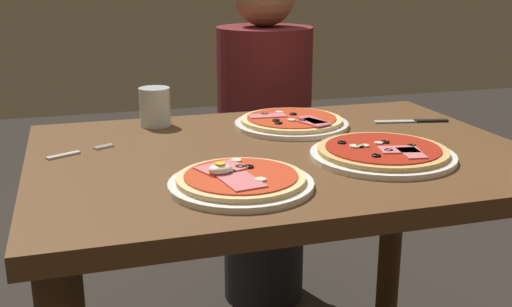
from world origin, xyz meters
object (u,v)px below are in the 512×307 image
object	(u,v)px
water_glass_near	(155,109)
fork	(76,153)
dining_table	(281,206)
pizza_across_left	(292,122)
pizza_across_right	(383,153)
diner_person	(264,149)
knife	(417,121)
pizza_foreground	(240,181)

from	to	relation	value
water_glass_near	fork	world-z (taller)	water_glass_near
dining_table	water_glass_near	world-z (taller)	water_glass_near
pizza_across_left	pizza_across_right	distance (m)	0.33
fork	diner_person	bearing A→B (deg)	44.64
water_glass_near	knife	distance (m)	0.68
pizza_across_left	knife	bearing A→B (deg)	-8.05
knife	diner_person	world-z (taller)	diner_person
dining_table	diner_person	size ratio (longest dim) A/B	0.92
pizza_across_right	dining_table	bearing A→B (deg)	146.86
knife	pizza_across_right	bearing A→B (deg)	-131.94
pizza_across_left	knife	xyz separation A→B (m)	(0.33, -0.05, -0.01)
dining_table	fork	xyz separation A→B (m)	(-0.44, 0.10, 0.14)
pizza_across_right	diner_person	size ratio (longest dim) A/B	0.26
pizza_foreground	pizza_across_right	distance (m)	0.35
pizza_foreground	diner_person	bearing A→B (deg)	69.99
fork	diner_person	size ratio (longest dim) A/B	0.12
dining_table	pizza_across_right	world-z (taller)	pizza_across_right
pizza_foreground	pizza_across_right	world-z (taller)	pizza_foreground
diner_person	water_glass_near	bearing A→B (deg)	44.33
dining_table	pizza_foreground	world-z (taller)	pizza_foreground
pizza_foreground	knife	size ratio (longest dim) A/B	1.38
pizza_foreground	fork	bearing A→B (deg)	132.50
water_glass_near	diner_person	world-z (taller)	diner_person
pizza_foreground	diner_person	distance (m)	1.01
pizza_foreground	knife	world-z (taller)	pizza_foreground
dining_table	water_glass_near	distance (m)	0.43
water_glass_near	knife	size ratio (longest dim) A/B	0.51
dining_table	knife	distance (m)	0.47
knife	fork	bearing A→B (deg)	-176.94
dining_table	pizza_foreground	size ratio (longest dim) A/B	4.04
pizza_foreground	fork	world-z (taller)	pizza_foreground
fork	pizza_across_right	bearing A→B (deg)	-19.63
water_glass_near	pizza_across_right	bearing A→B (deg)	-45.39
pizza_foreground	pizza_across_right	xyz separation A→B (m)	(0.34, 0.09, -0.00)
pizza_across_left	diner_person	world-z (taller)	diner_person
pizza_across_left	fork	bearing A→B (deg)	-170.07
dining_table	pizza_foreground	bearing A→B (deg)	-125.87
pizza_across_left	knife	size ratio (longest dim) A/B	1.49
pizza_across_left	dining_table	bearing A→B (deg)	-115.74
pizza_across_right	fork	distance (m)	0.66
pizza_across_left	water_glass_near	xyz separation A→B (m)	(-0.33, 0.11, 0.03)
fork	knife	bearing A→B (deg)	3.06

